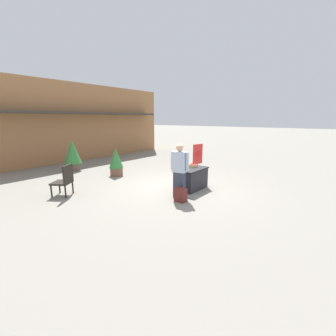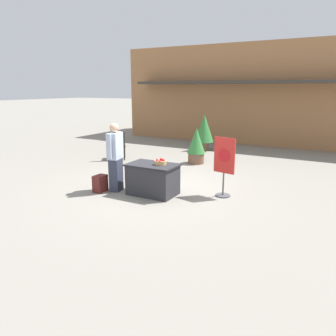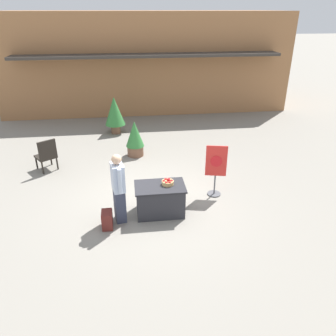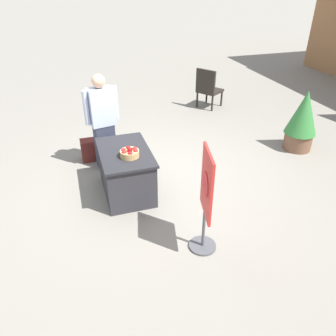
% 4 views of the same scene
% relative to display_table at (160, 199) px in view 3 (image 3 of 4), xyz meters
% --- Properties ---
extents(ground_plane, '(120.00, 120.00, 0.00)m').
position_rel_display_table_xyz_m(ground_plane, '(-0.24, 0.53, -0.38)').
color(ground_plane, gray).
extents(storefront_building, '(13.42, 5.49, 4.49)m').
position_rel_display_table_xyz_m(storefront_building, '(0.35, 10.50, 1.87)').
color(storefront_building, '#9E6B42').
rests_on(storefront_building, ground_plane).
extents(display_table, '(1.21, 0.78, 0.76)m').
position_rel_display_table_xyz_m(display_table, '(0.00, 0.00, 0.00)').
color(display_table, '#2D2D33').
rests_on(display_table, ground_plane).
extents(apple_basket, '(0.29, 0.29, 0.16)m').
position_rel_display_table_xyz_m(apple_basket, '(0.20, 0.04, 0.44)').
color(apple_basket, tan).
rests_on(apple_basket, display_table).
extents(person_visitor, '(0.34, 0.60, 1.71)m').
position_rel_display_table_xyz_m(person_visitor, '(-0.97, -0.19, 0.49)').
color(person_visitor, '#33384C').
rests_on(person_visitor, ground_plane).
extents(backpack, '(0.24, 0.34, 0.42)m').
position_rel_display_table_xyz_m(backpack, '(-1.27, -0.46, -0.17)').
color(backpack, maroon).
rests_on(backpack, ground_plane).
extents(poster_board, '(0.55, 0.36, 1.43)m').
position_rel_display_table_xyz_m(poster_board, '(1.55, 0.70, 0.39)').
color(poster_board, '#4C4C51').
rests_on(poster_board, ground_plane).
extents(patio_chair, '(0.76, 0.76, 1.03)m').
position_rel_display_table_xyz_m(patio_chair, '(-3.21, 2.80, 0.17)').
color(patio_chair, '#28231E').
rests_on(patio_chair, ground_plane).
extents(potted_plant_near_right, '(0.62, 0.62, 1.22)m').
position_rel_display_table_xyz_m(potted_plant_near_right, '(-0.48, 3.63, 0.26)').
color(potted_plant_near_right, brown).
rests_on(potted_plant_near_right, ground_plane).
extents(potted_plant_far_left, '(0.79, 0.79, 1.48)m').
position_rel_display_table_xyz_m(potted_plant_far_left, '(-1.19, 6.00, 0.49)').
color(potted_plant_far_left, brown).
rests_on(potted_plant_far_left, ground_plane).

